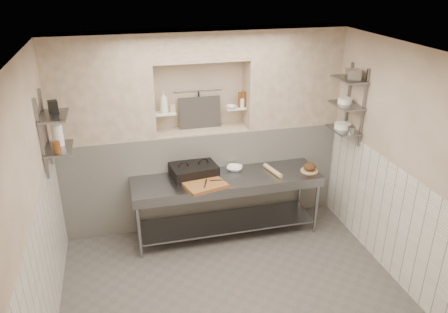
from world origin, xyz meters
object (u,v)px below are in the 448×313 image
object	(u,v)px
mixing_bowl	(235,168)
rolling_pin	(273,170)
panini_press	(194,170)
jug_left	(58,135)
cutting_board	(205,185)
bottle_soap	(164,102)
bowl_alcove	(231,107)
bread_loaf	(310,167)
prep_table	(227,194)

from	to	relation	value
mixing_bowl	rolling_pin	bearing A→B (deg)	-22.86
panini_press	jug_left	xyz separation A→B (m)	(-1.64, -0.22, 0.75)
panini_press	jug_left	size ratio (longest dim) A/B	2.65
panini_press	rolling_pin	world-z (taller)	panini_press
panini_press	cutting_board	size ratio (longest dim) A/B	1.28
bottle_soap	bowl_alcove	xyz separation A→B (m)	(0.94, -0.04, -0.12)
bottle_soap	jug_left	xyz separation A→B (m)	(-1.33, -0.63, -0.12)
bottle_soap	mixing_bowl	bearing A→B (deg)	-21.75
bowl_alcove	bread_loaf	bearing A→B (deg)	-31.90
prep_table	jug_left	size ratio (longest dim) A/B	10.42
bread_loaf	prep_table	bearing A→B (deg)	176.00
cutting_board	jug_left	xyz separation A→B (m)	(-1.73, 0.13, 0.81)
jug_left	bread_loaf	bearing A→B (deg)	-0.47
bread_loaf	rolling_pin	bearing A→B (deg)	170.82
panini_press	bowl_alcove	xyz separation A→B (m)	(0.62, 0.36, 0.75)
mixing_bowl	bowl_alcove	size ratio (longest dim) A/B	1.62
panini_press	bowl_alcove	size ratio (longest dim) A/B	4.87
rolling_pin	bottle_soap	size ratio (longest dim) A/B	1.40
prep_table	panini_press	bearing A→B (deg)	158.73
jug_left	bottle_soap	bearing A→B (deg)	25.27
prep_table	mixing_bowl	bearing A→B (deg)	51.88
prep_table	bowl_alcove	xyz separation A→B (m)	(0.20, 0.53, 1.09)
jug_left	bowl_alcove	bearing A→B (deg)	14.48
prep_table	mixing_bowl	distance (m)	0.39
bread_loaf	cutting_board	bearing A→B (deg)	-176.10
cutting_board	bread_loaf	distance (m)	1.52
bread_loaf	jug_left	distance (m)	3.34
cutting_board	bowl_alcove	size ratio (longest dim) A/B	3.82
mixing_bowl	rolling_pin	world-z (taller)	rolling_pin
bowl_alcove	panini_press	bearing A→B (deg)	-149.90
cutting_board	mixing_bowl	bearing A→B (deg)	37.98
mixing_bowl	bottle_soap	world-z (taller)	bottle_soap
cutting_board	mixing_bowl	distance (m)	0.64
prep_table	bottle_soap	world-z (taller)	bottle_soap
prep_table	mixing_bowl	size ratio (longest dim) A/B	11.85
mixing_bowl	bread_loaf	world-z (taller)	bread_loaf
rolling_pin	bread_loaf	xyz separation A→B (m)	(0.52, -0.08, 0.04)
mixing_bowl	bowl_alcove	distance (m)	0.87
mixing_bowl	bread_loaf	distance (m)	1.05
mixing_bowl	bottle_soap	distance (m)	1.35
rolling_pin	jug_left	distance (m)	2.85
rolling_pin	jug_left	xyz separation A→B (m)	(-2.73, -0.06, 0.81)
rolling_pin	bottle_soap	bearing A→B (deg)	157.85
mixing_bowl	rolling_pin	xyz separation A→B (m)	(0.50, -0.21, 0.00)
panini_press	jug_left	bearing A→B (deg)	179.81
bottle_soap	bowl_alcove	bearing A→B (deg)	-2.62
mixing_bowl	jug_left	world-z (taller)	jug_left
bowl_alcove	jug_left	bearing A→B (deg)	-165.52
bottle_soap	jug_left	distance (m)	1.47
bread_loaf	bowl_alcove	distance (m)	1.39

